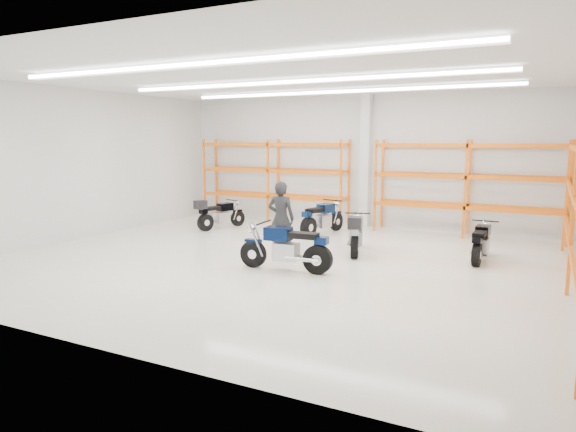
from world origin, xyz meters
The scene contains 11 objects.
ground centered at (0.00, 0.00, 0.00)m, with size 14.00×14.00×0.00m, color silver.
room_shell centered at (0.00, 0.03, 3.28)m, with size 14.02×12.02×4.51m.
motorcycle_main centered at (0.42, -0.79, 0.52)m, with size 2.27×0.75×1.12m.
motorcycle_back_a centered at (-4.22, 3.07, 0.49)m, with size 0.92×1.96×1.03m.
motorcycle_back_b centered at (-0.74, 3.74, 0.50)m, with size 0.85×2.14×1.06m.
motorcycle_back_c centered at (1.18, 1.61, 0.53)m, with size 0.94×2.10×1.10m.
motorcycle_back_d centered at (4.23, 2.22, 0.45)m, with size 0.64×1.95×0.96m.
standing_man centered at (-0.52, 0.60, 0.97)m, with size 0.71×0.46×1.94m, color black.
structural_column centered at (0.00, 5.82, 2.25)m, with size 0.32×0.32×4.50m, color white.
pallet_racking_back_left centered at (-3.40, 5.48, 1.79)m, with size 5.67×0.87×3.00m.
pallet_racking_back_right centered at (3.40, 5.48, 1.79)m, with size 5.67×0.87×3.00m.
Camera 1 is at (5.60, -11.05, 3.02)m, focal length 32.00 mm.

